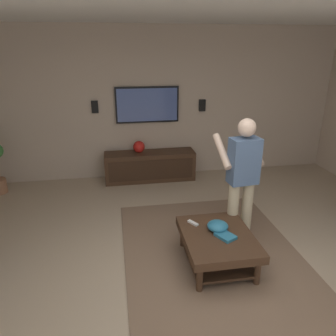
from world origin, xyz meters
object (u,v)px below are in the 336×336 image
(tv, at_px, (147,105))
(book, at_px, (225,236))
(bowl, at_px, (218,226))
(coffee_table, at_px, (218,242))
(remote_white, at_px, (193,223))
(media_console, at_px, (150,166))
(vase_round, at_px, (139,147))
(wall_speaker_left, at_px, (202,105))
(wall_speaker_right, at_px, (95,107))
(person_standing, at_px, (242,174))

(tv, xyz_separation_m, book, (-3.04, -0.54, -0.99))
(tv, relative_size, bowl, 4.78)
(coffee_table, height_order, book, book)
(remote_white, relative_size, book, 0.68)
(media_console, bearing_deg, remote_white, 5.83)
(vase_round, distance_m, wall_speaker_left, 1.46)
(media_console, xyz_separation_m, tv, (0.24, 0.00, 1.13))
(tv, bearing_deg, book, 10.12)
(vase_round, bearing_deg, coffee_table, -166.29)
(wall_speaker_left, relative_size, wall_speaker_right, 1.00)
(vase_round, relative_size, wall_speaker_left, 1.00)
(book, bearing_deg, person_standing, 117.99)
(remote_white, height_order, wall_speaker_right, wall_speaker_right)
(media_console, distance_m, wall_speaker_left, 1.54)
(coffee_table, bearing_deg, tv, 9.17)
(media_console, relative_size, wall_speaker_left, 7.73)
(bowl, height_order, book, bowl)
(person_standing, height_order, wall_speaker_left, person_standing)
(media_console, distance_m, vase_round, 0.43)
(wall_speaker_right, bearing_deg, bowl, -153.16)
(wall_speaker_left, height_order, wall_speaker_right, wall_speaker_right)
(coffee_table, distance_m, wall_speaker_right, 3.48)
(bowl, bearing_deg, person_standing, -46.92)
(coffee_table, relative_size, book, 4.55)
(media_console, xyz_separation_m, vase_round, (0.04, 0.20, 0.39))
(bowl, relative_size, wall_speaker_left, 1.12)
(coffee_table, relative_size, person_standing, 0.61)
(coffee_table, height_order, wall_speaker_right, wall_speaker_right)
(remote_white, bearing_deg, book, 7.63)
(bowl, bearing_deg, book, -166.12)
(vase_round, bearing_deg, bowl, -165.37)
(person_standing, xyz_separation_m, vase_round, (2.28, 1.11, -0.27))
(tv, bearing_deg, wall_speaker_left, 90.71)
(media_console, height_order, tv, tv)
(bowl, xyz_separation_m, book, (-0.16, -0.04, -0.04))
(book, relative_size, wall_speaker_right, 1.00)
(person_standing, height_order, wall_speaker_right, person_standing)
(media_console, xyz_separation_m, remote_white, (-2.44, -0.25, 0.14))
(coffee_table, relative_size, wall_speaker_left, 4.55)
(media_console, bearing_deg, wall_speaker_right, -104.84)
(tv, xyz_separation_m, remote_white, (-2.68, -0.25, -0.99))
(coffee_table, height_order, person_standing, person_standing)
(coffee_table, xyz_separation_m, remote_white, (0.28, 0.23, 0.12))
(tv, distance_m, remote_white, 2.87)
(tv, bearing_deg, bowl, 9.90)
(media_console, relative_size, wall_speaker_right, 7.73)
(vase_round, bearing_deg, media_console, -100.51)
(media_console, height_order, remote_white, media_console)
(person_standing, bearing_deg, vase_round, 20.25)
(vase_round, bearing_deg, remote_white, -169.84)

